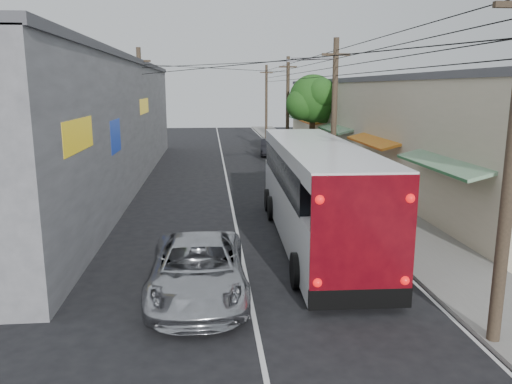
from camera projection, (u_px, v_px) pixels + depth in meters
ground at (253, 314)px, 12.64m from camera, size 120.00×120.00×0.00m
sidewalk at (325, 174)px, 32.70m from camera, size 3.00×80.00×0.12m
building_right at (384, 124)px, 34.42m from camera, size 7.09×40.00×6.25m
building_left at (79, 122)px, 28.65m from camera, size 7.20×36.00×7.25m
utility_poles at (274, 111)px, 31.87m from camera, size 11.80×45.28×8.00m
street_tree at (314, 100)px, 37.65m from camera, size 4.40×4.00×6.60m
coach_bus at (315, 191)px, 18.37m from camera, size 3.20×12.76×3.65m
jeepney at (198, 269)px, 13.63m from camera, size 2.58×5.58×1.55m
parked_suv at (301, 176)px, 27.59m from camera, size 2.87×5.96×1.67m
parked_car_mid at (290, 157)px, 35.28m from camera, size 2.35×4.83×1.59m
parked_car_far at (270, 147)px, 41.94m from camera, size 1.93×4.32×1.38m
pedestrian_near at (355, 187)px, 23.56m from camera, size 0.73×0.55×1.81m
pedestrian_far at (362, 173)px, 28.47m from camera, size 0.87×0.79×1.47m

